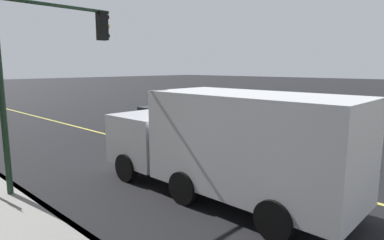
{
  "coord_description": "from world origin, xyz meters",
  "views": [
    {
      "loc": [
        -6.75,
        9.52,
        3.64
      ],
      "look_at": [
        -0.14,
        2.58,
        2.09
      ],
      "focal_mm": 30.82,
      "sensor_mm": 36.0,
      "label": 1
    }
  ],
  "objects_px": {
    "car_tan": "(161,120)",
    "traffic_light_mast": "(48,58)",
    "truck_white": "(227,142)",
    "car_white": "(289,141)"
  },
  "relations": [
    {
      "from": "car_white",
      "to": "truck_white",
      "type": "bearing_deg",
      "value": 96.21
    },
    {
      "from": "car_white",
      "to": "car_tan",
      "type": "height_order",
      "value": "car_white"
    },
    {
      "from": "car_white",
      "to": "car_tan",
      "type": "xyz_separation_m",
      "value": [
        7.65,
        -0.01,
        -0.02
      ]
    },
    {
      "from": "truck_white",
      "to": "car_tan",
      "type": "bearing_deg",
      "value": -30.06
    },
    {
      "from": "car_white",
      "to": "car_tan",
      "type": "distance_m",
      "value": 7.65
    },
    {
      "from": "truck_white",
      "to": "traffic_light_mast",
      "type": "xyz_separation_m",
      "value": [
        4.29,
        2.94,
        2.3
      ]
    },
    {
      "from": "car_tan",
      "to": "traffic_light_mast",
      "type": "relative_size",
      "value": 0.81
    },
    {
      "from": "car_white",
      "to": "traffic_light_mast",
      "type": "distance_m",
      "value": 9.09
    },
    {
      "from": "car_tan",
      "to": "truck_white",
      "type": "height_order",
      "value": "truck_white"
    },
    {
      "from": "traffic_light_mast",
      "to": "car_tan",
      "type": "bearing_deg",
      "value": -63.19
    }
  ]
}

